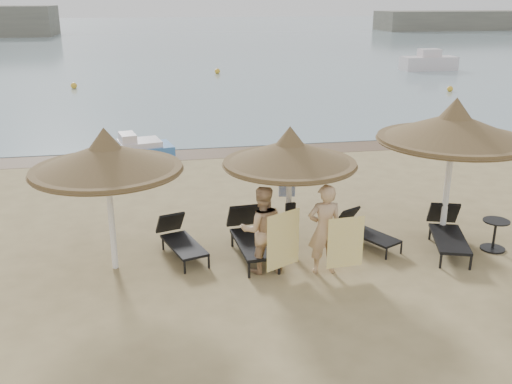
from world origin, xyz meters
TOP-DOWN VIEW (x-y plane):
  - ground at (0.00, 0.00)m, footprint 160.00×160.00m
  - sea at (0.00, 80.00)m, footprint 200.00×140.00m
  - wet_sand_strip at (0.00, 9.40)m, footprint 200.00×1.60m
  - palapa_left at (-3.35, 0.85)m, footprint 2.90×2.90m
  - palapa_center at (0.24, 0.97)m, footprint 2.76×2.76m
  - palapa_right at (3.81, 0.98)m, footprint 3.22×3.22m
  - lounger_far_left at (-2.02, 1.28)m, footprint 1.05×1.80m
  - lounger_near_left at (-0.55, 1.04)m, footprint 0.81×2.07m
  - lounger_near_right at (1.98, 1.07)m, footprint 1.18×1.65m
  - lounger_far_right at (3.67, 0.52)m, footprint 1.21×2.02m
  - side_table at (4.62, 0.25)m, footprint 0.56×0.56m
  - person_left at (-0.48, 0.19)m, footprint 0.95×0.63m
  - person_right at (0.70, -0.09)m, footprint 1.01×0.69m
  - towel_left at (-0.13, -0.16)m, footprint 0.73×0.40m
  - towel_right at (1.05, -0.34)m, footprint 0.74×0.07m
  - bag_patterned at (0.24, 1.15)m, footprint 0.35×0.17m
  - bag_dark at (0.24, 0.81)m, footprint 0.22×0.11m
  - pedal_boat at (-2.91, 8.78)m, footprint 2.28×1.63m
  - buoy_left at (-6.83, 25.50)m, footprint 0.37×0.37m
  - buoy_mid at (2.37, 30.81)m, footprint 0.39×0.39m
  - buoy_right at (14.51, 20.34)m, footprint 0.34×0.34m

SIDE VIEW (x-z plane):
  - ground at x=0.00m, z-range 0.00..0.00m
  - wet_sand_strip at x=0.00m, z-range 0.00..0.01m
  - sea at x=0.00m, z-range 0.00..0.03m
  - buoy_right at x=14.51m, z-range 0.00..0.34m
  - buoy_left at x=-6.83m, z-range 0.00..0.37m
  - buoy_mid at x=2.37m, z-range 0.00..0.39m
  - side_table at x=4.62m, z-range -0.02..0.65m
  - lounger_near_right at x=1.98m, z-range -0.04..0.67m
  - lounger_far_left at x=-2.02m, z-range -0.04..0.73m
  - pedal_boat at x=-2.91m, z-range -0.12..0.84m
  - lounger_far_right at x=3.67m, z-range -0.04..0.82m
  - lounger_near_left at x=-0.55m, z-range -0.05..0.86m
  - towel_right at x=1.05m, z-range 0.20..1.23m
  - towel_left at x=-0.13m, z-range 0.22..1.35m
  - bag_dark at x=0.24m, z-range 0.86..1.16m
  - person_left at x=-0.48m, z-range 0.00..2.05m
  - person_right at x=0.70m, z-range 0.00..2.12m
  - bag_patterned at x=0.24m, z-range 1.20..1.63m
  - palapa_center at x=0.24m, z-range 0.81..3.54m
  - palapa_left at x=-3.35m, z-range 0.85..3.73m
  - palapa_right at x=3.81m, z-range 0.95..4.14m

